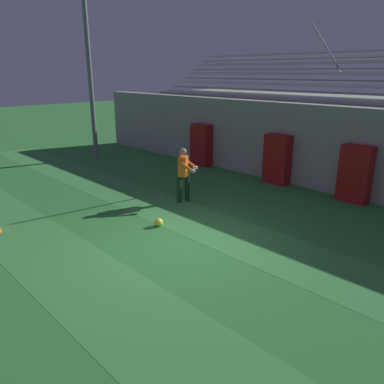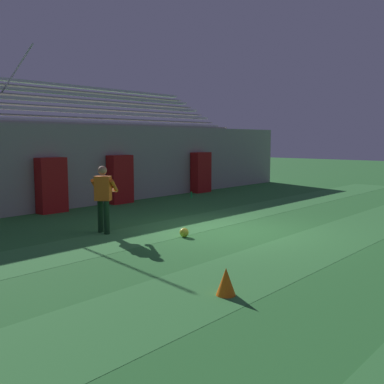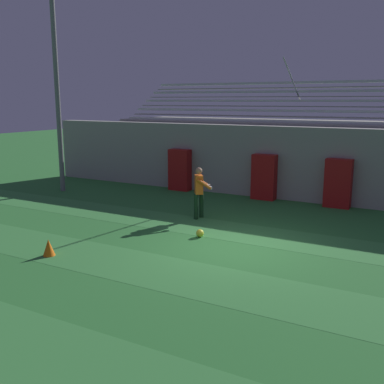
# 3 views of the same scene
# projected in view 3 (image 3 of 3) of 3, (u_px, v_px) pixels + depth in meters

# --- Properties ---
(ground_plane) EXTENTS (80.00, 80.00, 0.00)m
(ground_plane) POSITION_uv_depth(u_px,v_px,m) (235.00, 248.00, 11.68)
(ground_plane) COLOR #2D7533
(turf_stripe_near) EXTENTS (28.00, 1.84, 0.01)m
(turf_stripe_near) POSITION_uv_depth(u_px,v_px,m) (70.00, 364.00, 6.53)
(turf_stripe_near) COLOR #38843D
(turf_stripe_near) RESTS_ON ground
(turf_stripe_mid) EXTENTS (28.00, 1.84, 0.01)m
(turf_stripe_mid) POSITION_uv_depth(u_px,v_px,m) (192.00, 278.00, 9.70)
(turf_stripe_mid) COLOR #38843D
(turf_stripe_mid) RESTS_ON ground
(turf_stripe_far) EXTENTS (28.00, 1.84, 0.01)m
(turf_stripe_far) POSITION_uv_depth(u_px,v_px,m) (254.00, 234.00, 12.86)
(turf_stripe_far) COLOR #38843D
(turf_stripe_far) RESTS_ON ground
(back_wall) EXTENTS (24.00, 0.60, 2.80)m
(back_wall) POSITION_uv_depth(u_px,v_px,m) (304.00, 164.00, 16.98)
(back_wall) COLOR #999691
(back_wall) RESTS_ON ground
(padding_pillar_gate_left) EXTENTS (0.92, 0.44, 1.74)m
(padding_pillar_gate_left) POSITION_uv_depth(u_px,v_px,m) (264.00, 177.00, 17.27)
(padding_pillar_gate_left) COLOR maroon
(padding_pillar_gate_left) RESTS_ON ground
(padding_pillar_gate_right) EXTENTS (0.92, 0.44, 1.74)m
(padding_pillar_gate_right) POSITION_uv_depth(u_px,v_px,m) (338.00, 183.00, 15.96)
(padding_pillar_gate_right) COLOR maroon
(padding_pillar_gate_right) RESTS_ON ground
(padding_pillar_far_left) EXTENTS (0.92, 0.44, 1.74)m
(padding_pillar_far_left) POSITION_uv_depth(u_px,v_px,m) (180.00, 170.00, 19.04)
(padding_pillar_far_left) COLOR maroon
(padding_pillar_far_left) RESTS_ON ground
(bleacher_stand) EXTENTS (18.00, 4.05, 5.43)m
(bleacher_stand) POSITION_uv_depth(u_px,v_px,m) (319.00, 155.00, 18.97)
(bleacher_stand) COLOR #999691
(bleacher_stand) RESTS_ON ground
(floodlight_pole) EXTENTS (0.90, 0.36, 8.98)m
(floodlight_pole) POSITION_uv_depth(u_px,v_px,m) (55.00, 54.00, 17.94)
(floodlight_pole) COLOR slate
(floodlight_pole) RESTS_ON ground
(goalkeeper) EXTENTS (0.72, 0.74, 1.67)m
(goalkeeper) POSITION_uv_depth(u_px,v_px,m) (199.00, 189.00, 14.44)
(goalkeeper) COLOR #143319
(goalkeeper) RESTS_ON ground
(soccer_ball) EXTENTS (0.22, 0.22, 0.22)m
(soccer_ball) POSITION_uv_depth(u_px,v_px,m) (200.00, 233.00, 12.60)
(soccer_ball) COLOR yellow
(soccer_ball) RESTS_ON ground
(traffic_cone) EXTENTS (0.30, 0.30, 0.42)m
(traffic_cone) POSITION_uv_depth(u_px,v_px,m) (49.00, 248.00, 11.06)
(traffic_cone) COLOR orange
(traffic_cone) RESTS_ON ground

